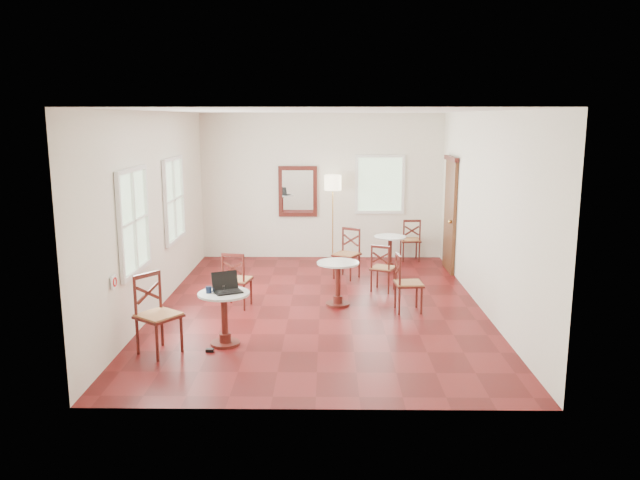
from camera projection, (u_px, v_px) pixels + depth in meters
The scene contains 17 objects.
ground at pixel (320, 306), 9.71m from camera, with size 7.00×7.00×0.00m, color #5C0F10.
room_shell at pixel (316, 184), 9.61m from camera, with size 5.02×7.02×3.01m.
cafe_table_near at pixel (224, 313), 7.99m from camera, with size 0.66×0.66×0.70m.
cafe_table_mid at pixel (338, 279), 9.69m from camera, with size 0.66×0.66×0.70m.
cafe_table_back at pixel (390, 249), 11.99m from camera, with size 0.62×0.62×0.66m.
chair_near_a at pixel (237, 280), 9.58m from camera, with size 0.48×0.48×0.89m.
chair_near_b at pixel (157, 314), 7.70m from camera, with size 0.65×0.65×1.01m.
chair_mid_a at pixel (383, 268), 10.49m from camera, with size 0.49×0.49×0.81m.
chair_mid_b at pixel (407, 283), 9.39m from camera, with size 0.44×0.44×0.89m.
chair_back_a at pixel (410, 240), 12.75m from camera, with size 0.42×0.42×0.88m.
chair_back_b at pixel (347, 254), 11.36m from camera, with size 0.57×0.57×0.91m.
floor_lamp at pixel (333, 188), 12.51m from camera, with size 0.34×0.34×1.77m.
laptop at pixel (227, 287), 7.98m from camera, with size 0.43×0.41×0.25m.
mouse at pixel (224, 292), 7.88m from camera, with size 0.10×0.06×0.04m, color black.
navy_mug at pixel (209, 290), 7.91m from camera, with size 0.11×0.07×0.09m.
water_glass at pixel (224, 289), 7.94m from camera, with size 0.06×0.06×0.09m, color white.
power_adapter at pixel (210, 350), 7.82m from camera, with size 0.10×0.06×0.04m, color black.
Camera 1 is at (0.12, -9.33, 2.90)m, focal length 34.81 mm.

